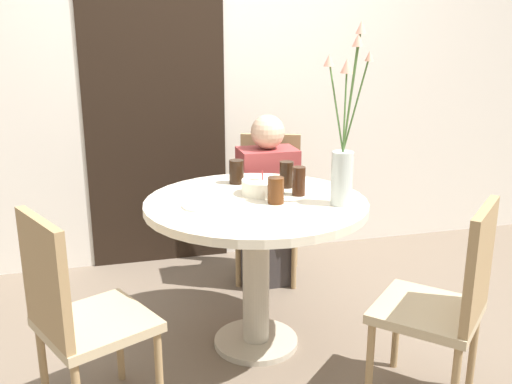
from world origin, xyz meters
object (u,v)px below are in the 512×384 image
object	(u,v)px
chair_far_back	(75,310)
drink_glass_2	(299,181)
chair_right_flank	(449,297)
birthday_cake	(262,187)
person_guest	(267,207)
flower_vase	(344,149)
drink_glass_1	(237,172)
chair_near_front	(269,198)
drink_glass_0	(276,190)
drink_glass_3	(286,174)
side_plate	(203,205)

from	to	relation	value
chair_far_back	drink_glass_2	bearing A→B (deg)	-93.46
chair_right_flank	birthday_cake	world-z (taller)	chair_right_flank
person_guest	birthday_cake	bearing A→B (deg)	-108.19
person_guest	flower_vase	bearing A→B (deg)	-82.96
drink_glass_1	flower_vase	bearing A→B (deg)	-51.46
birthday_cake	drink_glass_1	size ratio (longest dim) A/B	1.63
chair_near_front	drink_glass_1	world-z (taller)	chair_near_front
chair_near_front	drink_glass_0	size ratio (longest dim) A/B	7.30
person_guest	chair_near_front	bearing A→B (deg)	69.93
chair_right_flank	person_guest	distance (m)	1.41
chair_far_back	flower_vase	bearing A→B (deg)	-104.49
chair_far_back	birthday_cake	size ratio (longest dim) A/B	4.43
drink_glass_1	birthday_cake	bearing A→B (deg)	-71.31
drink_glass_1	drink_glass_3	world-z (taller)	drink_glass_3
drink_glass_0	person_guest	xyz separation A→B (m)	(0.18, 0.77, -0.33)
chair_far_back	flower_vase	size ratio (longest dim) A/B	1.11
flower_vase	drink_glass_0	bearing A→B (deg)	161.87
chair_near_front	drink_glass_0	bearing A→B (deg)	-84.29
chair_far_back	drink_glass_0	xyz separation A→B (m)	(0.89, 0.33, 0.32)
person_guest	chair_right_flank	bearing A→B (deg)	-74.80
chair_right_flank	drink_glass_2	bearing A→B (deg)	-103.12
chair_far_back	side_plate	size ratio (longest dim) A/B	4.61
chair_near_front	chair_far_back	world-z (taller)	same
birthday_cake	side_plate	size ratio (longest dim) A/B	1.04
chair_near_front	person_guest	distance (m)	0.16
side_plate	person_guest	bearing A→B (deg)	55.23
chair_near_front	side_plate	world-z (taller)	chair_near_front
flower_vase	drink_glass_0	distance (m)	0.36
flower_vase	person_guest	xyz separation A→B (m)	(-0.11, 0.86, -0.52)
flower_vase	drink_glass_2	distance (m)	0.30
drink_glass_2	birthday_cake	bearing A→B (deg)	158.80
flower_vase	drink_glass_3	distance (m)	0.42
chair_far_back	chair_near_front	bearing A→B (deg)	-67.85
chair_right_flank	drink_glass_0	world-z (taller)	chair_right_flank
drink_glass_0	birthday_cake	bearing A→B (deg)	96.91
drink_glass_0	drink_glass_3	world-z (taller)	drink_glass_3
drink_glass_3	person_guest	xyz separation A→B (m)	(0.05, 0.52, -0.33)
flower_vase	side_plate	distance (m)	0.68
chair_near_front	drink_glass_1	distance (m)	0.70
side_plate	drink_glass_3	size ratio (longest dim) A/B	1.46
birthday_cake	drink_glass_3	world-z (taller)	drink_glass_3
side_plate	drink_glass_0	world-z (taller)	drink_glass_0
chair_near_front	birthday_cake	size ratio (longest dim) A/B	4.43
chair_near_front	birthday_cake	xyz separation A→B (m)	(-0.25, -0.76, 0.30)
drink_glass_0	drink_glass_1	world-z (taller)	drink_glass_1
chair_near_front	flower_vase	xyz separation A→B (m)	(0.05, -1.01, 0.52)
flower_vase	drink_glass_1	xyz separation A→B (m)	(-0.38, 0.48, -0.19)
chair_right_flank	side_plate	distance (m)	1.11
person_guest	drink_glass_3	bearing A→B (deg)	-95.42
chair_near_front	drink_glass_2	xyz separation A→B (m)	(-0.09, -0.82, 0.33)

